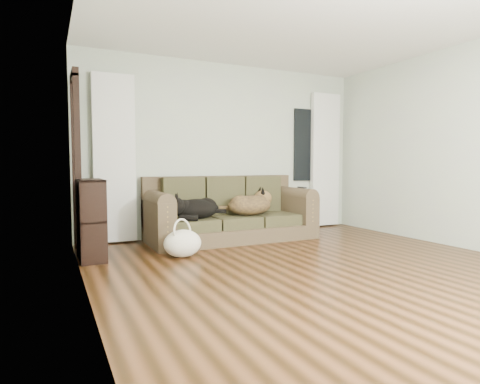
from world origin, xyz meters
name	(u,v)px	position (x,y,z in m)	size (l,w,h in m)	color
floor	(329,271)	(0.00, 0.00, 0.00)	(5.00, 5.00, 0.00)	black
ceiling	(333,5)	(0.00, 0.00, 2.60)	(5.00, 5.00, 0.00)	white
wall_back	(228,150)	(0.00, 2.50, 1.30)	(4.50, 0.04, 2.60)	#B1C2A3
wall_left	(87,133)	(-2.25, 0.00, 1.30)	(0.04, 5.00, 2.60)	#B1C2A3
wall_right	(478,146)	(2.25, 0.00, 1.30)	(0.04, 5.00, 2.60)	#B1C2A3
curtain_left	(114,159)	(-1.70, 2.42, 1.15)	(0.55, 0.08, 2.25)	white
curtain_right	(325,160)	(1.80, 2.42, 1.15)	(0.55, 0.08, 2.25)	white
window_pane	(307,145)	(1.45, 2.47, 1.40)	(0.50, 0.03, 1.20)	black
door_casing	(76,166)	(-2.20, 2.05, 1.05)	(0.07, 0.60, 2.10)	black
sofa	(232,208)	(-0.17, 1.97, 0.45)	(2.36, 1.02, 0.96)	#372F25
dog_black_lab	(194,209)	(-0.78, 1.87, 0.48)	(0.64, 0.44, 0.27)	black
dog_shepherd	(251,205)	(0.11, 1.92, 0.49)	(0.71, 0.50, 0.31)	black
tv_remote	(302,187)	(0.89, 1.78, 0.73)	(0.05, 0.18, 0.02)	black
tote_bag	(183,243)	(-1.14, 1.23, 0.16)	(0.44, 0.34, 0.32)	silver
bookshelf	(91,215)	(-2.09, 1.63, 0.50)	(0.27, 0.72, 0.90)	black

